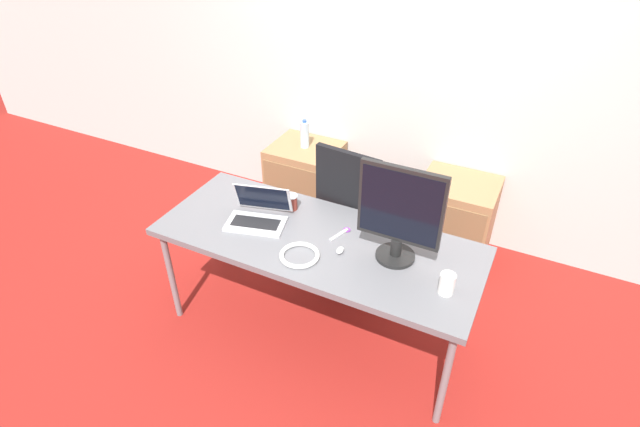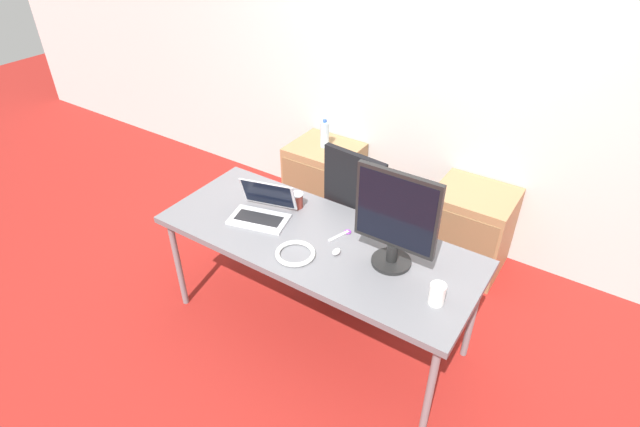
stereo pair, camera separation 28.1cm
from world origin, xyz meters
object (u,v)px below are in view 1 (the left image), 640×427
(laptop_center, at_px, (258,215))
(mouse, at_px, (340,250))
(cabinet_left, at_px, (305,181))
(water_bottle, at_px, (305,134))
(monitor, at_px, (400,214))
(office_chair, at_px, (359,228))
(cabinet_right, at_px, (454,219))
(coffee_cup_white, at_px, (447,284))
(coffee_cup_brown, at_px, (291,202))
(cable_coil, at_px, (300,255))

(laptop_center, xyz_separation_m, mouse, (0.57, -0.05, -0.03))
(cabinet_left, distance_m, water_bottle, 0.43)
(monitor, bearing_deg, office_chair, 127.42)
(monitor, bearing_deg, cabinet_right, 84.26)
(coffee_cup_white, relative_size, coffee_cup_brown, 1.17)
(water_bottle, xyz_separation_m, coffee_cup_brown, (0.42, -0.96, 0.04))
(cabinet_right, relative_size, mouse, 10.70)
(monitor, relative_size, coffee_cup_white, 4.84)
(office_chair, height_order, cabinet_left, office_chair)
(laptop_center, height_order, cable_coil, laptop_center)
(cabinet_left, relative_size, water_bottle, 2.73)
(cabinet_left, bearing_deg, cabinet_right, 0.00)
(cabinet_left, relative_size, cabinet_right, 1.00)
(office_chair, height_order, laptop_center, office_chair)
(mouse, bearing_deg, monitor, 19.12)
(cabinet_left, relative_size, coffee_cup_white, 5.49)
(monitor, distance_m, mouse, 0.41)
(mouse, bearing_deg, cable_coil, -143.90)
(laptop_center, xyz_separation_m, monitor, (0.85, 0.05, 0.24))
(cabinet_left, bearing_deg, water_bottle, 90.00)
(water_bottle, bearing_deg, laptop_center, -75.43)
(coffee_cup_brown, bearing_deg, mouse, -29.87)
(cable_coil, bearing_deg, cabinet_right, 66.67)
(cabinet_left, height_order, coffee_cup_white, coffee_cup_white)
(monitor, distance_m, coffee_cup_white, 0.42)
(mouse, relative_size, coffee_cup_brown, 0.60)
(coffee_cup_white, bearing_deg, cabinet_right, 99.32)
(water_bottle, bearing_deg, coffee_cup_white, -40.69)
(cabinet_left, bearing_deg, office_chair, -37.27)
(office_chair, xyz_separation_m, mouse, (0.15, -0.67, 0.34))
(cabinet_right, height_order, laptop_center, laptop_center)
(coffee_cup_brown, bearing_deg, water_bottle, 113.46)
(water_bottle, distance_m, laptop_center, 1.20)
(laptop_center, distance_m, coffee_cup_brown, 0.23)
(cabinet_right, relative_size, coffee_cup_brown, 6.43)
(water_bottle, height_order, laptop_center, laptop_center)
(cabinet_right, xyz_separation_m, cable_coil, (-0.58, -1.35, 0.43))
(monitor, height_order, coffee_cup_brown, monitor)
(water_bottle, distance_m, monitor, 1.63)
(mouse, bearing_deg, coffee_cup_white, -4.72)
(cabinet_right, xyz_separation_m, coffee_cup_white, (0.21, -1.26, 0.48))
(cabinet_right, height_order, cable_coil, cable_coil)
(water_bottle, bearing_deg, office_chair, -37.38)
(water_bottle, distance_m, cable_coil, 1.51)
(monitor, height_order, mouse, monitor)
(cabinet_right, height_order, coffee_cup_white, coffee_cup_white)
(mouse, relative_size, coffee_cup_white, 0.51)
(mouse, distance_m, cable_coil, 0.23)
(cabinet_left, xyz_separation_m, monitor, (1.15, -1.12, 0.71))
(water_bottle, bearing_deg, monitor, -44.09)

